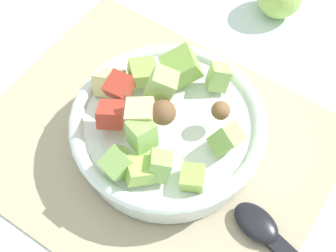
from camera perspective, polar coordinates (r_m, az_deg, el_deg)
The scene contains 3 objects.
ground_plane at distance 0.60m, azimuth -1.75°, elevation -2.40°, with size 2.40×2.40×0.00m, color silver.
placemat at distance 0.60m, azimuth -1.75°, elevation -2.26°, with size 0.41×0.34×0.01m, color tan.
salad_bowl at distance 0.57m, azimuth -0.12°, elevation -0.20°, with size 0.22×0.22×0.12m.
Camera 1 is at (-0.18, 0.23, 0.53)m, focal length 52.81 mm.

